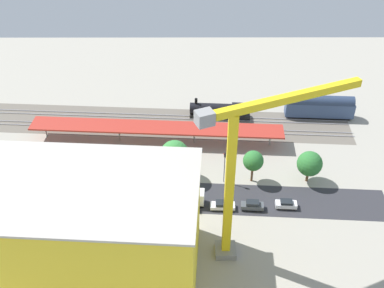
{
  "coord_description": "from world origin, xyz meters",
  "views": [
    {
      "loc": [
        -6.81,
        74.8,
        63.62
      ],
      "look_at": [
        -6.96,
        0.05,
        8.86
      ],
      "focal_mm": 43.56,
      "sensor_mm": 36.0,
      "label": 1
    }
  ],
  "objects_px": {
    "street_tree_1": "(253,161)",
    "traffic_light": "(225,163)",
    "parked_car_1": "(252,206)",
    "construction_building": "(92,231)",
    "street_tree_2": "(310,164)",
    "parked_car_0": "(286,204)",
    "parked_car_3": "(188,207)",
    "passenger_coach": "(320,106)",
    "parked_car_4": "(155,205)",
    "parked_car_5": "(121,206)",
    "street_tree_0": "(175,155)",
    "locomotive": "(220,111)",
    "tower_crane": "(244,169)",
    "parked_car_2": "(223,206)",
    "box_truck_0": "(178,197)",
    "platform_canopy_near": "(156,127)"
  },
  "relations": [
    {
      "from": "street_tree_1",
      "to": "traffic_light",
      "type": "relative_size",
      "value": 1.0
    },
    {
      "from": "parked_car_1",
      "to": "construction_building",
      "type": "relative_size",
      "value": 0.14
    },
    {
      "from": "street_tree_2",
      "to": "parked_car_0",
      "type": "bearing_deg",
      "value": 54.48
    },
    {
      "from": "parked_car_3",
      "to": "passenger_coach",
      "type": "bearing_deg",
      "value": -134.6
    },
    {
      "from": "parked_car_1",
      "to": "parked_car_4",
      "type": "bearing_deg",
      "value": -1.08
    },
    {
      "from": "parked_car_4",
      "to": "parked_car_5",
      "type": "xyz_separation_m",
      "value": [
        6.51,
        0.2,
        -0.02
      ]
    },
    {
      "from": "street_tree_0",
      "to": "parked_car_4",
      "type": "bearing_deg",
      "value": 67.97
    },
    {
      "from": "parked_car_3",
      "to": "parked_car_4",
      "type": "relative_size",
      "value": 0.91
    },
    {
      "from": "locomotive",
      "to": "parked_car_3",
      "type": "bearing_deg",
      "value": 76.57
    },
    {
      "from": "passenger_coach",
      "to": "street_tree_0",
      "type": "xyz_separation_m",
      "value": [
        35.22,
        23.25,
        2.77
      ]
    },
    {
      "from": "passenger_coach",
      "to": "parked_car_5",
      "type": "bearing_deg",
      "value": 35.68
    },
    {
      "from": "parked_car_5",
      "to": "street_tree_0",
      "type": "distance_m",
      "value": 14.82
    },
    {
      "from": "parked_car_4",
      "to": "parked_car_0",
      "type": "bearing_deg",
      "value": -179.94
    },
    {
      "from": "parked_car_3",
      "to": "construction_building",
      "type": "relative_size",
      "value": 0.13
    },
    {
      "from": "parked_car_3",
      "to": "street_tree_2",
      "type": "xyz_separation_m",
      "value": [
        -24.76,
        -8.49,
        3.81
      ]
    },
    {
      "from": "tower_crane",
      "to": "parked_car_2",
      "type": "bearing_deg",
      "value": -78.12
    },
    {
      "from": "locomotive",
      "to": "parked_car_0",
      "type": "relative_size",
      "value": 3.59
    },
    {
      "from": "parked_car_3",
      "to": "construction_building",
      "type": "bearing_deg",
      "value": 43.18
    },
    {
      "from": "locomotive",
      "to": "parked_car_1",
      "type": "bearing_deg",
      "value": 98.01
    },
    {
      "from": "parked_car_3",
      "to": "traffic_light",
      "type": "relative_size",
      "value": 0.6
    },
    {
      "from": "parked_car_1",
      "to": "street_tree_2",
      "type": "bearing_deg",
      "value": -145.93
    },
    {
      "from": "parked_car_5",
      "to": "construction_building",
      "type": "xyz_separation_m",
      "value": [
        2.12,
        14.46,
        8.35
      ]
    },
    {
      "from": "parked_car_2",
      "to": "street_tree_1",
      "type": "bearing_deg",
      "value": -128.21
    },
    {
      "from": "parked_car_0",
      "to": "construction_building",
      "type": "distance_m",
      "value": 38.1
    },
    {
      "from": "parked_car_2",
      "to": "street_tree_0",
      "type": "distance_m",
      "value": 14.32
    },
    {
      "from": "parked_car_1",
      "to": "parked_car_4",
      "type": "xyz_separation_m",
      "value": [
        18.91,
        -0.36,
        -0.07
      ]
    },
    {
      "from": "street_tree_0",
      "to": "parked_car_1",
      "type": "bearing_deg",
      "value": 147.85
    },
    {
      "from": "construction_building",
      "to": "parked_car_0",
      "type": "bearing_deg",
      "value": -153.08
    },
    {
      "from": "parked_car_0",
      "to": "parked_car_4",
      "type": "bearing_deg",
      "value": 0.06
    },
    {
      "from": "construction_building",
      "to": "tower_crane",
      "type": "height_order",
      "value": "tower_crane"
    },
    {
      "from": "street_tree_1",
      "to": "parked_car_1",
      "type": "bearing_deg",
      "value": 84.81
    },
    {
      "from": "passenger_coach",
      "to": "traffic_light",
      "type": "bearing_deg",
      "value": 44.57
    },
    {
      "from": "parked_car_1",
      "to": "tower_crane",
      "type": "xyz_separation_m",
      "value": [
        3.62,
        9.99,
        17.43
      ]
    },
    {
      "from": "traffic_light",
      "to": "parked_car_5",
      "type": "bearing_deg",
      "value": 21.26
    },
    {
      "from": "street_tree_1",
      "to": "parked_car_5",
      "type": "bearing_deg",
      "value": 17.46
    },
    {
      "from": "parked_car_0",
      "to": "tower_crane",
      "type": "xyz_separation_m",
      "value": [
        10.24,
        10.37,
        17.49
      ]
    },
    {
      "from": "parked_car_4",
      "to": "box_truck_0",
      "type": "height_order",
      "value": "box_truck_0"
    },
    {
      "from": "parked_car_0",
      "to": "parked_car_4",
      "type": "xyz_separation_m",
      "value": [
        25.53,
        0.03,
        -0.01
      ]
    },
    {
      "from": "platform_canopy_near",
      "to": "street_tree_0",
      "type": "xyz_separation_m",
      "value": [
        -4.61,
        12.87,
        2.03
      ]
    },
    {
      "from": "parked_car_1",
      "to": "parked_car_4",
      "type": "distance_m",
      "value": 18.91
    },
    {
      "from": "parked_car_3",
      "to": "parked_car_5",
      "type": "relative_size",
      "value": 0.95
    },
    {
      "from": "locomotive",
      "to": "box_truck_0",
      "type": "distance_m",
      "value": 32.57
    },
    {
      "from": "street_tree_0",
      "to": "box_truck_0",
      "type": "bearing_deg",
      "value": 96.07
    },
    {
      "from": "traffic_light",
      "to": "construction_building",
      "type": "bearing_deg",
      "value": 44.88
    },
    {
      "from": "traffic_light",
      "to": "passenger_coach",
      "type": "bearing_deg",
      "value": -135.43
    },
    {
      "from": "parked_car_2",
      "to": "traffic_light",
      "type": "relative_size",
      "value": 0.65
    },
    {
      "from": "platform_canopy_near",
      "to": "traffic_light",
      "type": "distance_m",
      "value": 20.59
    },
    {
      "from": "street_tree_2",
      "to": "passenger_coach",
      "type": "bearing_deg",
      "value": -107.58
    },
    {
      "from": "parked_car_5",
      "to": "traffic_light",
      "type": "xyz_separation_m",
      "value": [
        -20.36,
        -7.92,
        4.09
      ]
    },
    {
      "from": "platform_canopy_near",
      "to": "passenger_coach",
      "type": "height_order",
      "value": "passenger_coach"
    }
  ]
}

